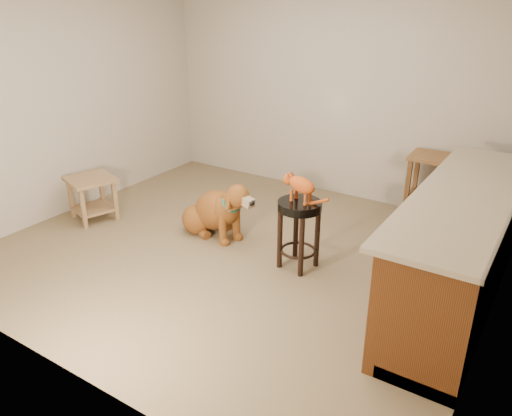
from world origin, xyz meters
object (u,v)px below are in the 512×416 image
Objects in this scene: padded_stool at (299,221)px; side_table at (92,192)px; wood_stool at (427,188)px; tabby_kitten at (300,185)px; golden_retriever at (216,212)px.

side_table is (-2.43, -0.30, -0.14)m from padded_stool.
tabby_kitten is (-0.70, -1.62, 0.40)m from wood_stool.
wood_stool is 1.30× the size of side_table.
wood_stool is at bearing 74.84° from tabby_kitten.
side_table is 1.46m from golden_retriever.
padded_stool is 0.61× the size of golden_retriever.
golden_retriever is (-1.03, 0.13, -0.20)m from padded_stool.
golden_retriever is at bearing -139.05° from wood_stool.
tabby_kitten is (1.02, -0.13, 0.54)m from golden_retriever.
side_table is 1.30× the size of tabby_kitten.
padded_stool is 1.09× the size of side_table.
tabby_kitten reaches higher than wood_stool.
wood_stool reaches higher than side_table.
tabby_kitten is (2.42, 0.30, 0.48)m from side_table.
padded_stool is at bearing -5.72° from tabby_kitten.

